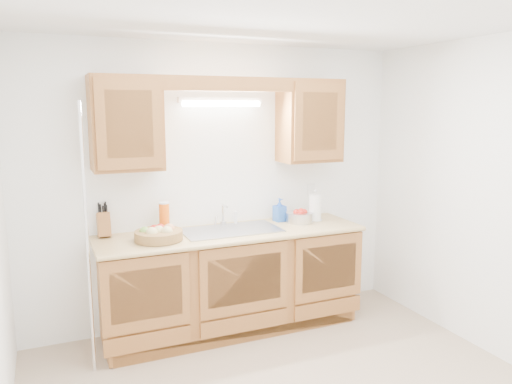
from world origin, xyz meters
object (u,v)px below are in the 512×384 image
paper_towel (315,208)px  knife_block (104,224)px  apple_bowl (300,216)px  fruit_basket (159,234)px

paper_towel → knife_block: bearing=174.3°
knife_block → apple_bowl: 1.73m
knife_block → paper_towel: 1.89m
fruit_basket → knife_block: (-0.39, 0.30, 0.05)m
apple_bowl → fruit_basket: bearing=-175.3°
knife_block → paper_towel: (1.88, -0.19, 0.02)m
paper_towel → apple_bowl: 0.18m
fruit_basket → paper_towel: 1.50m
knife_block → paper_towel: bearing=-5.9°
fruit_basket → paper_towel: size_ratio=1.49×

